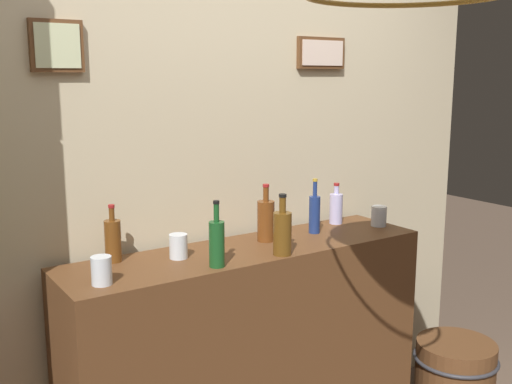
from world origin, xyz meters
TOP-DOWN VIEW (x-y plane):
  - panelled_rear_partition at (-0.00, 1.10)m, footprint 3.15×0.15m
  - bar_shelf_unit at (0.00, 0.81)m, footprint 1.62×0.41m
  - liquor_bottle_rye at (0.39, 0.86)m, footprint 0.05×0.05m
  - liquor_bottle_bourbon at (-0.24, 0.67)m, footprint 0.06×0.06m
  - liquor_bottle_brandy at (-0.55, 0.95)m, footprint 0.06×0.06m
  - liquor_bottle_whiskey at (0.12, 0.87)m, footprint 0.08×0.08m
  - liquor_bottle_mezcal at (0.59, 0.94)m, footprint 0.06×0.06m
  - liquor_bottle_port at (0.06, 0.66)m, footprint 0.08×0.08m
  - glass_tumbler_rocks at (-0.68, 0.72)m, footprint 0.07×0.07m
  - glass_tumbler_highball at (-0.32, 0.85)m, footprint 0.07×0.07m
  - glass_tumbler_shot at (0.73, 0.79)m, footprint 0.07×0.07m
  - wooden_barrel at (1.13, 0.59)m, footprint 0.43×0.43m

SIDE VIEW (x-z plane):
  - wooden_barrel at x=1.13m, z-range 0.00..0.40m
  - bar_shelf_unit at x=0.00m, z-range 0.00..1.04m
  - glass_tumbler_shot at x=0.73m, z-range 1.04..1.13m
  - glass_tumbler_highball at x=-0.32m, z-range 1.04..1.13m
  - glass_tumbler_rocks at x=-0.68m, z-range 1.04..1.14m
  - liquor_bottle_mezcal at x=0.59m, z-range 1.01..1.22m
  - liquor_bottle_brandy at x=-0.55m, z-range 1.01..1.24m
  - liquor_bottle_rye at x=0.39m, z-range 1.00..1.26m
  - liquor_bottle_port at x=0.06m, z-range 1.01..1.26m
  - liquor_bottle_whiskey at x=0.12m, z-range 1.00..1.26m
  - liquor_bottle_bourbon at x=-0.24m, z-range 1.00..1.26m
  - panelled_rear_partition at x=0.00m, z-range 0.07..2.63m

